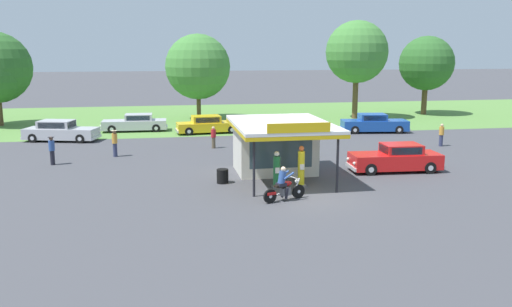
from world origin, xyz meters
TOP-DOWN VIEW (x-y plane):
  - ground_plane at (0.00, 0.00)m, footprint 300.00×300.00m
  - grass_verge_strip at (0.00, 30.00)m, footprint 120.00×24.00m
  - service_station_kiosk at (-0.49, 4.88)m, footprint 4.89×7.11m
  - gas_pump_nearside at (-1.11, 1.88)m, footprint 0.44×0.44m
  - gas_pump_offside at (0.13, 1.88)m, footprint 0.44×0.44m
  - motorcycle_with_rider at (-1.29, -0.44)m, footprint 2.07×0.98m
  - featured_classic_sedan at (6.21, 4.19)m, footprint 5.24×2.12m
  - parked_car_back_row_far_right at (3.52, 18.18)m, footprint 5.12×3.21m
  - parked_car_back_row_centre_left at (-14.09, 17.86)m, footprint 5.72×3.15m
  - parked_car_second_row_spare at (-8.83, 21.77)m, footprint 5.46×1.98m
  - parked_car_back_row_centre at (-2.93, 19.64)m, footprint 5.44×2.26m
  - parked_car_back_row_far_left at (10.55, 17.67)m, footprint 5.68×2.59m
  - bystander_chatting_near_pumps at (-9.58, 11.10)m, footprint 0.37×0.37m
  - bystander_strolling_foreground at (-3.15, 12.91)m, footprint 0.34×0.34m
  - bystander_standing_back_lot at (12.71, 10.86)m, footprint 0.34×0.34m
  - bystander_leaning_by_kiosk at (-13.02, 9.25)m, footprint 0.37×0.37m
  - tree_oak_left at (12.20, 26.51)m, footprint 6.03×6.03m
  - tree_oak_distant_spare at (-2.99, 28.74)m, footprint 6.27×6.27m
  - tree_oak_centre at (20.53, 28.31)m, footprint 5.59×5.59m
  - spare_tire_stack at (-3.63, 3.22)m, footprint 0.60×0.60m

SIDE VIEW (x-z plane):
  - ground_plane at x=0.00m, z-range 0.00..0.00m
  - grass_verge_strip at x=0.00m, z-range 0.00..0.01m
  - spare_tire_stack at x=-3.63m, z-range 0.00..0.72m
  - motorcycle_with_rider at x=-1.29m, z-range -0.14..1.44m
  - parked_car_second_row_spare at x=-8.83m, z-range -0.05..1.38m
  - parked_car_back_row_centre at x=-2.93m, z-range -0.05..1.38m
  - parked_car_back_row_far_right at x=3.52m, z-range -0.06..1.46m
  - parked_car_back_row_far_left at x=10.55m, z-range -0.06..1.47m
  - featured_classic_sedan at x=6.21m, z-range -0.06..1.47m
  - parked_car_back_row_centre_left at x=-14.09m, z-range -0.06..1.48m
  - bystander_strolling_foreground at x=-3.15m, z-range 0.03..1.54m
  - gas_pump_nearside at x=-1.11m, z-range -0.08..1.74m
  - bystander_standing_back_lot at x=12.71m, z-range 0.04..1.64m
  - bystander_leaning_by_kiosk at x=-13.02m, z-range 0.06..1.75m
  - bystander_chatting_near_pumps at x=-9.58m, z-range 0.06..1.77m
  - gas_pump_offside at x=0.13m, z-range -0.08..1.97m
  - service_station_kiosk at x=-0.49m, z-range 0.03..3.46m
  - tree_oak_distant_spare at x=-2.99m, z-range 0.78..9.00m
  - tree_oak_centre at x=20.53m, z-range 1.24..9.35m
  - tree_oak_left at x=12.20m, z-range 1.71..11.22m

